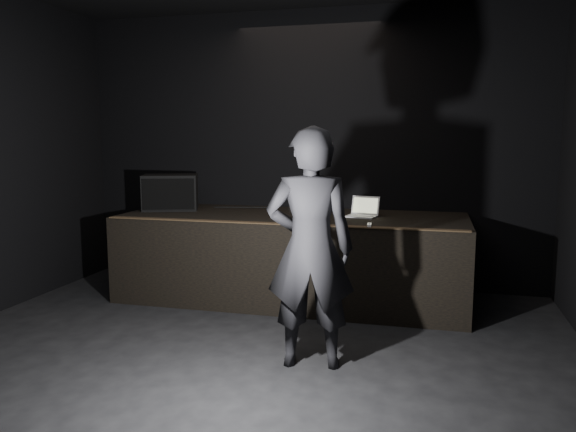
% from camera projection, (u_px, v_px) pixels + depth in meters
% --- Properties ---
extents(ground, '(7.00, 7.00, 0.00)m').
position_uv_depth(ground, '(203.00, 400.00, 4.11)').
color(ground, black).
rests_on(ground, ground).
extents(room_walls, '(6.10, 7.10, 3.52)m').
position_uv_depth(room_walls, '(196.00, 120.00, 3.83)').
color(room_walls, black).
rests_on(room_walls, ground).
extents(stage_riser, '(4.00, 1.50, 1.00)m').
position_uv_depth(stage_riser, '(293.00, 257.00, 6.66)').
color(stage_riser, black).
rests_on(stage_riser, ground).
extents(riser_lip, '(3.92, 0.10, 0.01)m').
position_uv_depth(riser_lip, '(277.00, 223.00, 5.91)').
color(riser_lip, brown).
rests_on(riser_lip, stage_riser).
extents(stage_monitor, '(0.78, 0.68, 0.44)m').
position_uv_depth(stage_monitor, '(170.00, 192.00, 7.04)').
color(stage_monitor, black).
rests_on(stage_monitor, stage_riser).
extents(cable, '(0.80, 0.20, 0.02)m').
position_uv_depth(cable, '(246.00, 207.00, 7.24)').
color(cable, black).
rests_on(cable, stage_riser).
extents(laptop, '(0.38, 0.36, 0.23)m').
position_uv_depth(laptop, '(363.00, 211.00, 6.46)').
color(laptop, silver).
rests_on(laptop, stage_riser).
extents(beer_can, '(0.06, 0.06, 0.14)m').
position_uv_depth(beer_can, '(302.00, 213.00, 6.23)').
color(beer_can, silver).
rests_on(beer_can, stage_riser).
extents(plastic_cup, '(0.08, 0.08, 0.11)m').
position_uv_depth(plastic_cup, '(292.00, 208.00, 6.83)').
color(plastic_cup, white).
rests_on(plastic_cup, stage_riser).
extents(wii_remote, '(0.05, 0.17, 0.03)m').
position_uv_depth(wii_remote, '(369.00, 225.00, 5.72)').
color(wii_remote, white).
rests_on(wii_remote, stage_riser).
extents(person, '(0.80, 0.60, 2.00)m').
position_uv_depth(person, '(310.00, 249.00, 4.61)').
color(person, black).
rests_on(person, ground).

